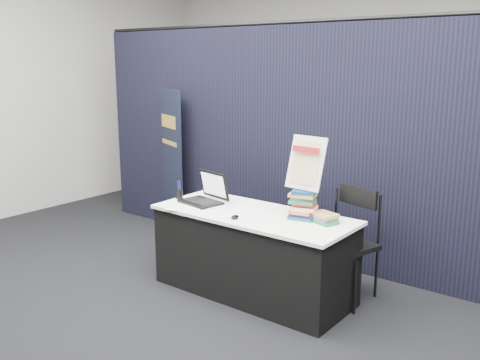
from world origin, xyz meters
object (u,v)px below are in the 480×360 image
(laptop, at_px, (204,195))
(pullup_banner, at_px, (170,167))
(info_sign, at_px, (306,164))
(book_stack_tall, at_px, (303,204))
(display_table, at_px, (253,253))
(book_stack_short, at_px, (324,218))
(stacking_chair, at_px, (347,239))

(laptop, distance_m, pullup_banner, 1.69)
(laptop, distance_m, info_sign, 1.09)
(laptop, height_order, book_stack_tall, laptop)
(display_table, bearing_deg, pullup_banner, 154.37)
(laptop, xyz_separation_m, pullup_banner, (-1.40, 0.95, -0.05))
(book_stack_short, xyz_separation_m, pullup_banner, (-2.61, 0.83, -0.03))
(display_table, bearing_deg, stacking_chair, 31.38)
(info_sign, xyz_separation_m, stacking_chair, (0.26, 0.29, -0.68))
(book_stack_short, relative_size, info_sign, 0.48)
(book_stack_short, bearing_deg, pullup_banner, 162.32)
(book_stack_tall, bearing_deg, laptop, -173.95)
(book_stack_short, bearing_deg, display_table, -169.51)
(display_table, height_order, pullup_banner, pullup_banner)
(laptop, height_order, book_stack_short, laptop)
(info_sign, bearing_deg, laptop, -167.24)
(display_table, xyz_separation_m, pullup_banner, (-1.97, 0.95, 0.39))
(book_stack_tall, xyz_separation_m, info_sign, (0.00, 0.03, 0.34))
(book_stack_short, distance_m, pullup_banner, 2.73)
(info_sign, relative_size, pullup_banner, 0.27)
(book_stack_short, height_order, pullup_banner, pullup_banner)
(laptop, distance_m, book_stack_tall, 1.02)
(book_stack_tall, height_order, pullup_banner, pullup_banner)
(book_stack_tall, xyz_separation_m, stacking_chair, (0.26, 0.32, -0.33))
(book_stack_tall, relative_size, info_sign, 0.54)
(info_sign, relative_size, stacking_chair, 0.47)
(display_table, distance_m, book_stack_short, 0.76)
(display_table, xyz_separation_m, book_stack_tall, (0.43, 0.11, 0.50))
(laptop, xyz_separation_m, book_stack_tall, (1.01, 0.11, 0.06))
(book_stack_tall, distance_m, info_sign, 0.35)
(laptop, bearing_deg, pullup_banner, 156.51)
(book_stack_short, xyz_separation_m, info_sign, (-0.20, 0.02, 0.43))
(laptop, distance_m, stacking_chair, 1.37)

